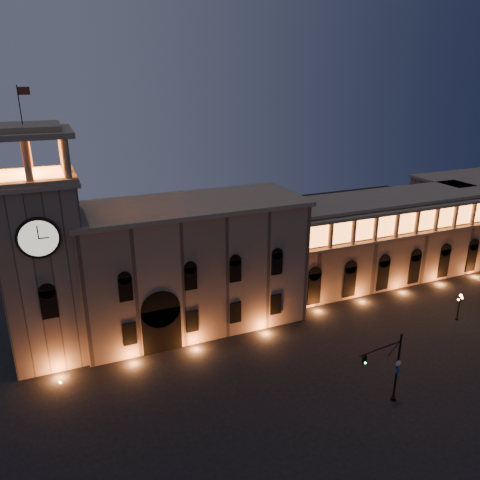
% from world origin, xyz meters
% --- Properties ---
extents(ground, '(160.00, 160.00, 0.00)m').
position_xyz_m(ground, '(0.00, 0.00, 0.00)').
color(ground, black).
rests_on(ground, ground).
extents(government_building, '(30.80, 12.80, 17.60)m').
position_xyz_m(government_building, '(-2.08, 21.93, 8.77)').
color(government_building, '#7E6552').
rests_on(government_building, ground).
extents(clock_tower, '(9.80, 9.80, 32.40)m').
position_xyz_m(clock_tower, '(-20.50, 20.98, 12.50)').
color(clock_tower, '#7E6552').
rests_on(clock_tower, ground).
extents(colonnade_wing, '(40.60, 11.50, 14.50)m').
position_xyz_m(colonnade_wing, '(32.00, 23.92, 7.33)').
color(colonnade_wing, '#7A604E').
rests_on(colonnade_wing, ground).
extents(secondary_building, '(20.00, 12.00, 14.00)m').
position_xyz_m(secondary_building, '(58.00, 30.00, 7.00)').
color(secondary_building, '#7A604E').
rests_on(secondary_building, ground).
extents(traffic_light, '(5.96, 1.14, 8.21)m').
position_xyz_m(traffic_light, '(11.78, -3.10, 4.31)').
color(traffic_light, black).
rests_on(traffic_light, ground).
extents(street_lamp_near, '(1.39, 0.51, 4.08)m').
position_xyz_m(street_lamp_near, '(33.03, 7.46, 2.43)').
color(street_lamp_near, black).
rests_on(street_lamp_near, ground).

